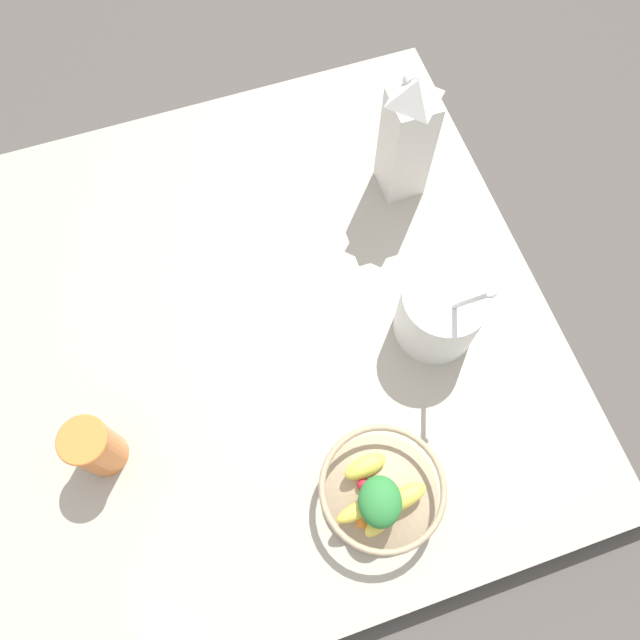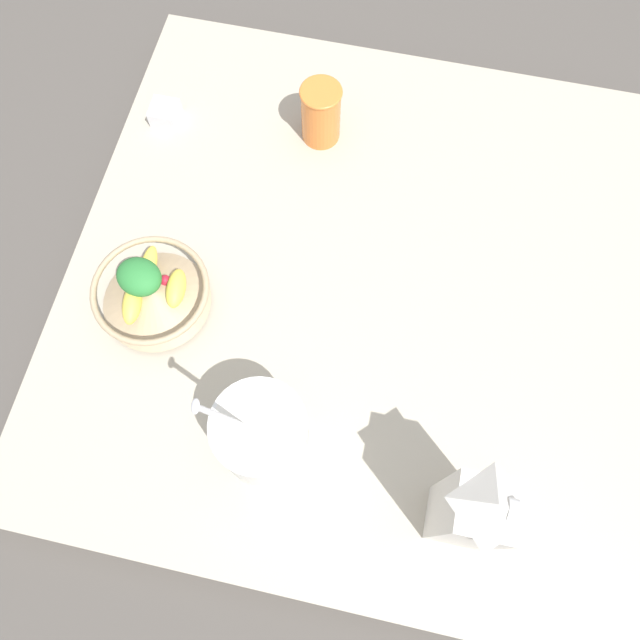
% 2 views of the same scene
% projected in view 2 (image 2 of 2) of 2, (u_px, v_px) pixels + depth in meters
% --- Properties ---
extents(ground_plane, '(6.00, 6.00, 0.00)m').
position_uv_depth(ground_plane, '(363.00, 294.00, 1.09)').
color(ground_plane, '#4C4742').
extents(countertop, '(1.00, 1.00, 0.05)m').
position_uv_depth(countertop, '(364.00, 289.00, 1.07)').
color(countertop, '#B2A893').
rests_on(countertop, ground_plane).
extents(fruit_bowl, '(0.19, 0.19, 0.09)m').
position_uv_depth(fruit_bowl, '(151.00, 292.00, 1.00)').
color(fruit_bowl, tan).
rests_on(fruit_bowl, countertop).
extents(milk_carton, '(0.07, 0.07, 0.26)m').
position_uv_depth(milk_carton, '(471.00, 512.00, 0.79)').
color(milk_carton, silver).
rests_on(milk_carton, countertop).
extents(yogurt_tub, '(0.14, 0.14, 0.25)m').
position_uv_depth(yogurt_tub, '(261.00, 433.00, 0.89)').
color(yogurt_tub, white).
rests_on(yogurt_tub, countertop).
extents(drinking_cup, '(0.07, 0.07, 0.12)m').
position_uv_depth(drinking_cup, '(321.00, 113.00, 1.10)').
color(drinking_cup, orange).
rests_on(drinking_cup, countertop).
extents(spice_jar, '(0.05, 0.05, 0.03)m').
position_uv_depth(spice_jar, '(165.00, 114.00, 1.15)').
color(spice_jar, silver).
rests_on(spice_jar, countertop).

